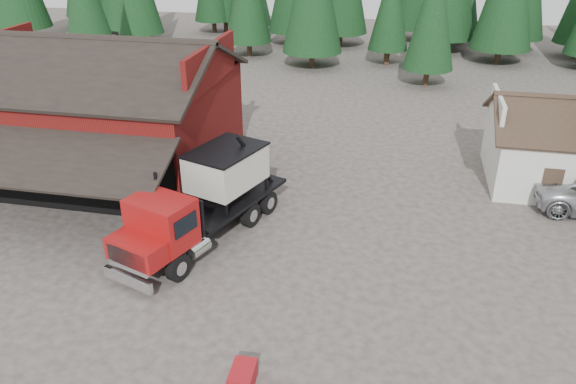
# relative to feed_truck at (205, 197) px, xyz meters

# --- Properties ---
(ground) EXTENTS (120.00, 120.00, 0.00)m
(ground) POSITION_rel_feed_truck_xyz_m (3.48, -4.02, -1.93)
(ground) COLOR #423A34
(ground) RESTS_ON ground
(red_barn) EXTENTS (12.80, 13.63, 7.18)m
(red_barn) POSITION_rel_feed_truck_xyz_m (-7.52, 5.88, 0.76)
(red_barn) COLOR maroon
(red_barn) RESTS_ON ground
(farmhouse) EXTENTS (8.60, 6.42, 4.65)m
(farmhouse) POSITION_rel_feed_truck_xyz_m (16.48, 8.97, -0.27)
(farmhouse) COLOR silver
(farmhouse) RESTS_ON ground
(conifer_backdrop) EXTENTS (76.00, 16.00, 16.00)m
(conifer_backdrop) POSITION_rel_feed_truck_xyz_m (3.48, 37.98, -1.93)
(conifer_backdrop) COLOR black
(conifer_backdrop) RESTS_ON ground
(near_pine_b) EXTENTS (3.96, 3.96, 10.40)m
(near_pine_b) POSITION_rel_feed_truck_xyz_m (9.48, 25.98, 3.95)
(near_pine_b) COLOR #382619
(near_pine_b) RESTS_ON ground
(feed_truck) EXTENTS (5.36, 9.45, 4.14)m
(feed_truck) POSITION_rel_feed_truck_xyz_m (0.00, 0.00, 0.00)
(feed_truck) COLOR black
(feed_truck) RESTS_ON ground
(equip_box) EXTENTS (0.74, 1.12, 0.60)m
(equip_box) POSITION_rel_feed_truck_xyz_m (3.84, -7.86, -1.63)
(equip_box) COLOR maroon
(equip_box) RESTS_ON ground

